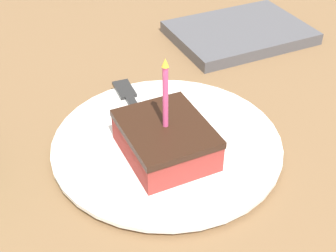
% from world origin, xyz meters
% --- Properties ---
extents(ground_plane, '(2.40, 2.40, 0.04)m').
position_xyz_m(ground_plane, '(0.00, 0.00, -0.02)').
color(ground_plane, brown).
rests_on(ground_plane, ground).
extents(plate, '(0.29, 0.29, 0.01)m').
position_xyz_m(plate, '(-0.00, -0.01, 0.01)').
color(plate, white).
rests_on(plate, ground_plane).
extents(cake_slice, '(0.10, 0.11, 0.13)m').
position_xyz_m(cake_slice, '(0.01, 0.02, 0.04)').
color(cake_slice, '#99332D').
rests_on(cake_slice, plate).
extents(fork, '(0.03, 0.19, 0.00)m').
position_xyz_m(fork, '(0.01, -0.08, 0.02)').
color(fork, '#262626').
rests_on(fork, plate).
extents(marble_board, '(0.23, 0.17, 0.02)m').
position_xyz_m(marble_board, '(-0.25, -0.23, 0.01)').
color(marble_board, '#4C4C51').
rests_on(marble_board, ground_plane).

